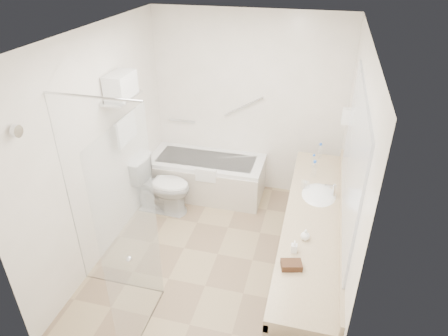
% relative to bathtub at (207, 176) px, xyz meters
% --- Properties ---
extents(floor, '(3.20, 3.20, 0.00)m').
position_rel_bathtub_xyz_m(floor, '(0.50, -1.24, -0.28)').
color(floor, tan).
rests_on(floor, ground).
extents(ceiling, '(2.60, 3.20, 0.10)m').
position_rel_bathtub_xyz_m(ceiling, '(0.50, -1.24, 2.22)').
color(ceiling, silver).
rests_on(ceiling, wall_back).
extents(wall_back, '(2.60, 0.10, 2.50)m').
position_rel_bathtub_xyz_m(wall_back, '(0.50, 0.36, 0.97)').
color(wall_back, white).
rests_on(wall_back, ground).
extents(wall_front, '(2.60, 0.10, 2.50)m').
position_rel_bathtub_xyz_m(wall_front, '(0.50, -2.84, 0.97)').
color(wall_front, white).
rests_on(wall_front, ground).
extents(wall_left, '(0.10, 3.20, 2.50)m').
position_rel_bathtub_xyz_m(wall_left, '(-0.80, -1.24, 0.97)').
color(wall_left, white).
rests_on(wall_left, ground).
extents(wall_right, '(0.10, 3.20, 2.50)m').
position_rel_bathtub_xyz_m(wall_right, '(1.80, -1.24, 0.97)').
color(wall_right, white).
rests_on(wall_right, ground).
extents(bathtub, '(1.60, 0.73, 0.59)m').
position_rel_bathtub_xyz_m(bathtub, '(0.00, 0.00, 0.00)').
color(bathtub, white).
rests_on(bathtub, floor).
extents(grab_bar_short, '(0.40, 0.03, 0.03)m').
position_rel_bathtub_xyz_m(grab_bar_short, '(-0.45, 0.32, 0.67)').
color(grab_bar_short, silver).
rests_on(grab_bar_short, wall_back).
extents(grab_bar_long, '(0.53, 0.03, 0.33)m').
position_rel_bathtub_xyz_m(grab_bar_long, '(0.45, 0.32, 0.97)').
color(grab_bar_long, silver).
rests_on(grab_bar_long, wall_back).
extents(shower_enclosure, '(0.96, 0.91, 2.11)m').
position_rel_bathtub_xyz_m(shower_enclosure, '(-0.13, -2.16, 0.79)').
color(shower_enclosure, silver).
rests_on(shower_enclosure, floor).
extents(towel_shelf, '(0.24, 0.55, 0.81)m').
position_rel_bathtub_xyz_m(towel_shelf, '(-0.67, -0.89, 1.48)').
color(towel_shelf, silver).
rests_on(towel_shelf, wall_left).
extents(vanity_counter, '(0.55, 2.70, 0.95)m').
position_rel_bathtub_xyz_m(vanity_counter, '(1.52, -1.39, 0.36)').
color(vanity_counter, tan).
rests_on(vanity_counter, floor).
extents(sink, '(0.40, 0.52, 0.14)m').
position_rel_bathtub_xyz_m(sink, '(1.55, -0.99, 0.54)').
color(sink, white).
rests_on(sink, vanity_counter).
extents(faucet, '(0.03, 0.03, 0.14)m').
position_rel_bathtub_xyz_m(faucet, '(1.70, -0.99, 0.65)').
color(faucet, silver).
rests_on(faucet, vanity_counter).
extents(mirror, '(0.02, 2.00, 1.20)m').
position_rel_bathtub_xyz_m(mirror, '(1.79, -1.39, 1.27)').
color(mirror, '#AFB4BC').
rests_on(mirror, wall_right).
extents(hairdryer_unit, '(0.08, 0.10, 0.18)m').
position_rel_bathtub_xyz_m(hairdryer_unit, '(1.75, -0.19, 1.17)').
color(hairdryer_unit, white).
rests_on(hairdryer_unit, wall_right).
extents(toilet, '(0.80, 0.47, 0.77)m').
position_rel_bathtub_xyz_m(toilet, '(-0.45, -0.55, 0.11)').
color(toilet, white).
rests_on(toilet, floor).
extents(amenity_basket, '(0.19, 0.15, 0.06)m').
position_rel_bathtub_xyz_m(amenity_basket, '(1.39, -2.15, 0.60)').
color(amenity_basket, '#472919').
rests_on(amenity_basket, vanity_counter).
extents(soap_bottle_a, '(0.06, 0.12, 0.05)m').
position_rel_bathtub_xyz_m(soap_bottle_a, '(1.39, -1.95, 0.60)').
color(soap_bottle_a, white).
rests_on(soap_bottle_a, vanity_counter).
extents(soap_bottle_b, '(0.10, 0.12, 0.08)m').
position_rel_bathtub_xyz_m(soap_bottle_b, '(1.47, -1.76, 0.62)').
color(soap_bottle_b, white).
rests_on(soap_bottle_b, vanity_counter).
extents(water_bottle_left, '(0.06, 0.06, 0.21)m').
position_rel_bathtub_xyz_m(water_bottle_left, '(1.47, -0.62, 0.67)').
color(water_bottle_left, silver).
rests_on(water_bottle_left, vanity_counter).
extents(water_bottle_mid, '(0.06, 0.06, 0.20)m').
position_rel_bathtub_xyz_m(water_bottle_mid, '(1.52, -0.14, 0.66)').
color(water_bottle_mid, silver).
rests_on(water_bottle_mid, vanity_counter).
extents(water_bottle_right, '(0.05, 0.05, 0.17)m').
position_rel_bathtub_xyz_m(water_bottle_right, '(1.45, -0.39, 0.65)').
color(water_bottle_right, silver).
rests_on(water_bottle_right, vanity_counter).
extents(drinking_glass_near, '(0.08, 0.08, 0.09)m').
position_rel_bathtub_xyz_m(drinking_glass_near, '(1.39, -0.90, 0.62)').
color(drinking_glass_near, silver).
rests_on(drinking_glass_near, vanity_counter).
extents(drinking_glass_far, '(0.08, 0.08, 0.09)m').
position_rel_bathtub_xyz_m(drinking_glass_far, '(1.42, -0.91, 0.62)').
color(drinking_glass_far, silver).
rests_on(drinking_glass_far, vanity_counter).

